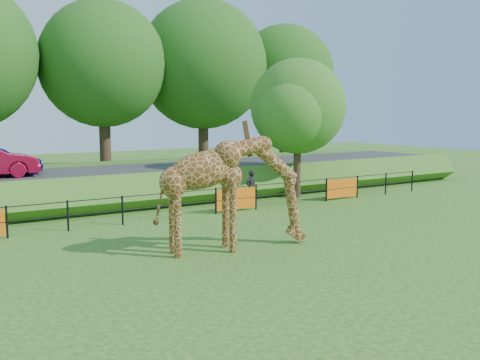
{
  "coord_description": "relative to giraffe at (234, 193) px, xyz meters",
  "views": [
    {
      "loc": [
        -8.75,
        -10.89,
        4.17
      ],
      "look_at": [
        0.39,
        3.58,
        2.0
      ],
      "focal_mm": 40.0,
      "sensor_mm": 36.0,
      "label": 1
    }
  ],
  "objects": [
    {
      "name": "ground",
      "position": [
        0.38,
        -2.71,
        -1.74
      ],
      "size": [
        90.0,
        90.0,
        0.0
      ],
      "primitive_type": "plane",
      "color": "#225415",
      "rests_on": "ground"
    },
    {
      "name": "giraffe",
      "position": [
        0.0,
        0.0,
        0.0
      ],
      "size": [
        4.95,
        1.74,
        3.48
      ],
      "primitive_type": null,
      "rotation": [
        0.0,
        0.0,
        -0.18
      ],
      "color": "#5C3213",
      "rests_on": "ground"
    },
    {
      "name": "perimeter_fence",
      "position": [
        0.38,
        5.29,
        -1.19
      ],
      "size": [
        28.07,
        0.1,
        1.1
      ],
      "primitive_type": null,
      "color": "black",
      "rests_on": "ground"
    },
    {
      "name": "embankment",
      "position": [
        0.38,
        12.79,
        -1.09
      ],
      "size": [
        40.0,
        9.0,
        1.3
      ],
      "primitive_type": "cube",
      "color": "#225415",
      "rests_on": "ground"
    },
    {
      "name": "road",
      "position": [
        0.38,
        11.29,
        -0.38
      ],
      "size": [
        40.0,
        5.0,
        0.12
      ],
      "primitive_type": "cube",
      "color": "#313134",
      "rests_on": "embankment"
    },
    {
      "name": "visitor",
      "position": [
        4.91,
        6.48,
        -0.95
      ],
      "size": [
        0.63,
        0.47,
        1.57
      ],
      "primitive_type": "imported",
      "rotation": [
        0.0,
        0.0,
        3.33
      ],
      "color": "black",
      "rests_on": "ground"
    },
    {
      "name": "tree_east",
      "position": [
        7.98,
        6.92,
        2.54
      ],
      "size": [
        5.4,
        4.71,
        6.76
      ],
      "color": "#302215",
      "rests_on": "ground"
    },
    {
      "name": "bg_tree_line",
      "position": [
        2.27,
        19.29,
        5.45
      ],
      "size": [
        37.3,
        8.8,
        11.82
      ],
      "color": "#302215",
      "rests_on": "ground"
    }
  ]
}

